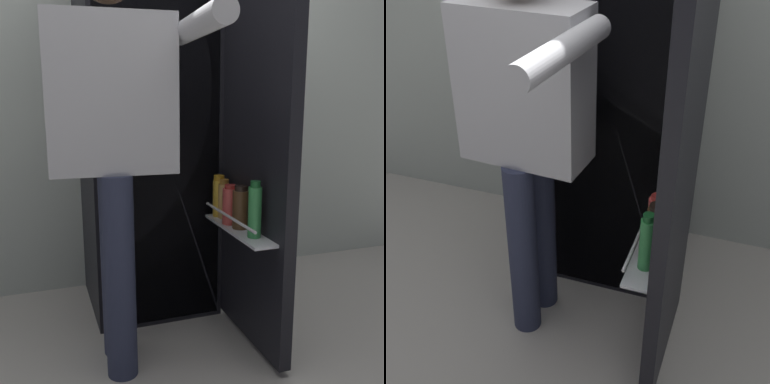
# 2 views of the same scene
# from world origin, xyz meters

# --- Properties ---
(ground_plane) EXTENTS (6.33, 6.33, 0.00)m
(ground_plane) POSITION_xyz_m (0.00, 0.00, 0.00)
(ground_plane) COLOR #B7B2A8
(refrigerator) EXTENTS (0.66, 1.17, 1.82)m
(refrigerator) POSITION_xyz_m (0.03, 0.49, 0.91)
(refrigerator) COLOR black
(refrigerator) RESTS_ON ground_plane
(person) EXTENTS (0.55, 0.79, 1.61)m
(person) POSITION_xyz_m (-0.25, -0.00, 0.97)
(person) COLOR #2D334C
(person) RESTS_ON ground_plane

